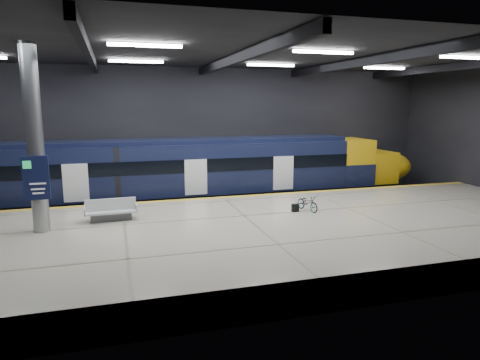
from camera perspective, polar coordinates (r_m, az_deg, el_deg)
name	(u,v)px	position (r m, az deg, el deg)	size (l,w,h in m)	color
ground	(238,233)	(19.68, -0.27, -7.13)	(30.00, 30.00, 0.00)	black
room_shell	(238,107)	(18.80, -0.29, 9.76)	(30.10, 16.10, 8.05)	black
platform	(255,238)	(17.24, 2.07, -7.74)	(30.00, 11.00, 1.10)	beige
safety_strip	(223,197)	(21.97, -2.28, -2.33)	(30.00, 0.40, 0.01)	gold
rails	(211,205)	(24.80, -3.83, -3.34)	(30.00, 1.52, 0.16)	gray
train	(170,173)	(24.02, -9.35, 0.92)	(29.40, 2.84, 3.79)	black
bench	(111,213)	(18.41, -16.82, -4.19)	(2.12, 0.94, 0.92)	#595B60
bicycle	(308,203)	(19.42, 9.01, -3.01)	(0.49, 1.40, 0.73)	#99999E
pannier_bag	(295,208)	(19.22, 7.38, -3.69)	(0.30, 0.18, 0.35)	black
info_column	(35,142)	(17.30, -25.68, 4.58)	(0.90, 0.78, 6.90)	#9EA0A5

